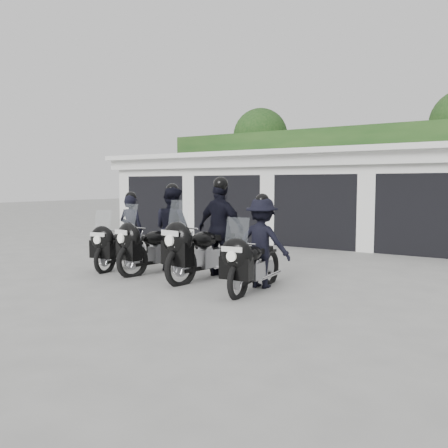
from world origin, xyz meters
The scene contains 7 objects.
ground centered at (0.00, 0.00, 0.00)m, with size 80.00×80.00×0.00m, color gray.
garage_block centered at (0.00, 8.06, 1.42)m, with size 16.40×6.80×2.96m.
background_vegetation centered at (0.37, 12.92, 2.77)m, with size 20.00×3.90×5.80m.
police_bike_a centered at (-2.36, -0.02, 0.71)m, with size 0.79×2.05×1.79m.
police_bike_b centered at (-1.28, 0.16, 0.84)m, with size 1.10×2.26×1.99m.
police_bike_c centered at (0.02, 0.15, 0.90)m, with size 1.24×2.44×2.13m.
police_bike_d centered at (1.28, -0.27, 0.77)m, with size 1.12×2.07×1.80m.
Camera 1 is at (5.42, -7.79, 1.92)m, focal length 38.00 mm.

